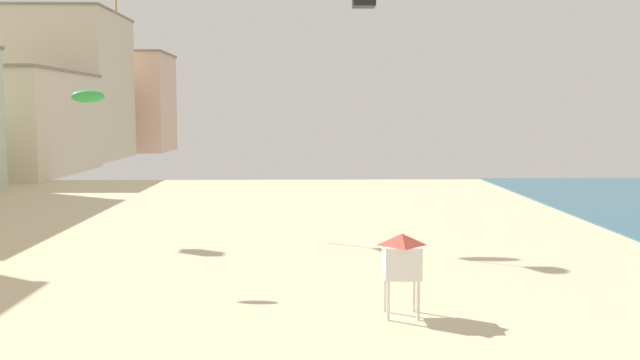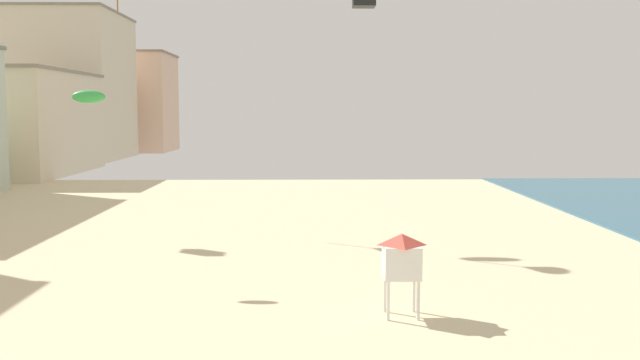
{
  "view_description": "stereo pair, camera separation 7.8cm",
  "coord_description": "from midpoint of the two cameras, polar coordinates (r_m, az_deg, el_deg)",
  "views": [
    {
      "loc": [
        4.45,
        -3.82,
        6.27
      ],
      "look_at": [
        4.88,
        18.01,
        4.11
      ],
      "focal_mm": 39.77,
      "sensor_mm": 36.0,
      "label": 1
    },
    {
      "loc": [
        4.53,
        -3.82,
        6.27
      ],
      "look_at": [
        4.88,
        18.01,
        4.11
      ],
      "focal_mm": 39.77,
      "sensor_mm": 36.0,
      "label": 2
    }
  ],
  "objects": [
    {
      "name": "boardwalk_hotel_furthest",
      "position": [
        113.41,
        -16.45,
        6.02
      ],
      "size": [
        17.87,
        13.12,
        14.94
      ],
      "color": "beige",
      "rests_on": "ground"
    },
    {
      "name": "boardwalk_hotel_far",
      "position": [
        76.18,
        -24.21,
        4.25
      ],
      "size": [
        14.08,
        19.63,
        10.16
      ],
      "color": "beige",
      "rests_on": "ground"
    },
    {
      "name": "kite_green_parafoil",
      "position": [
        28.26,
        -18.25,
        6.39
      ],
      "size": [
        1.26,
        0.35,
        0.49
      ],
      "color": "green"
    },
    {
      "name": "boardwalk_hotel_distant",
      "position": [
        96.33,
        -19.29,
        7.13
      ],
      "size": [
        11.98,
        17.07,
        18.59
      ],
      "color": "beige",
      "rests_on": "ground"
    },
    {
      "name": "lifeguard_stand",
      "position": [
        21.73,
        6.49,
        -6.16
      ],
      "size": [
        1.1,
        1.1,
        2.55
      ],
      "rotation": [
        0.0,
        0.0,
        0.1
      ],
      "color": "white",
      "rests_on": "ground"
    }
  ]
}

